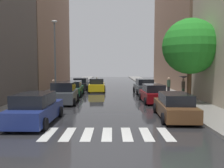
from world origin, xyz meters
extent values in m
cube|color=#2A2A2C|center=(0.00, 24.00, -0.02)|extent=(28.00, 72.00, 0.04)
cube|color=gray|center=(-6.50, 24.00, 0.07)|extent=(3.00, 72.00, 0.15)
cube|color=gray|center=(6.50, 24.00, 0.07)|extent=(3.00, 72.00, 0.15)
cube|color=silver|center=(-2.70, 2.88, 0.01)|extent=(0.45, 2.20, 0.01)
cube|color=silver|center=(-1.80, 2.88, 0.01)|extent=(0.45, 2.20, 0.01)
cube|color=silver|center=(-0.90, 2.88, 0.01)|extent=(0.45, 2.20, 0.01)
cube|color=silver|center=(0.00, 2.88, 0.01)|extent=(0.45, 2.20, 0.01)
cube|color=silver|center=(0.90, 2.88, 0.01)|extent=(0.45, 2.20, 0.01)
cube|color=silver|center=(1.80, 2.88, 0.01)|extent=(0.45, 2.20, 0.01)
cube|color=silver|center=(2.70, 2.88, 0.01)|extent=(0.45, 2.20, 0.01)
cube|color=#8C6B56|center=(-11.00, 28.28, 8.22)|extent=(6.00, 19.53, 16.45)
cube|color=#8C6B56|center=(11.00, 26.01, 7.82)|extent=(6.00, 19.60, 15.64)
cube|color=navy|center=(-3.96, 5.04, 0.59)|extent=(2.01, 4.77, 0.82)
cube|color=black|center=(-3.96, 4.80, 1.34)|extent=(1.74, 2.64, 0.67)
cylinder|color=black|center=(-4.89, 6.62, 0.32)|extent=(0.23, 0.64, 0.64)
cylinder|color=black|center=(-2.97, 6.58, 0.32)|extent=(0.23, 0.64, 0.64)
cylinder|color=black|center=(-4.95, 3.49, 0.32)|extent=(0.23, 0.64, 0.64)
cylinder|color=black|center=(-3.03, 3.46, 0.32)|extent=(0.23, 0.64, 0.64)
cube|color=#474C51|center=(-3.78, 11.75, 0.62)|extent=(2.09, 4.07, 0.90)
cube|color=black|center=(-3.77, 11.55, 1.44)|extent=(1.79, 2.26, 0.73)
cylinder|color=black|center=(-4.80, 13.03, 0.32)|extent=(0.24, 0.65, 0.64)
cylinder|color=black|center=(-2.86, 13.10, 0.32)|extent=(0.24, 0.65, 0.64)
cylinder|color=black|center=(-4.70, 10.39, 0.32)|extent=(0.24, 0.65, 0.64)
cylinder|color=black|center=(-2.76, 10.46, 0.32)|extent=(0.24, 0.65, 0.64)
cube|color=#0C4C2D|center=(-3.87, 17.03, 0.56)|extent=(1.89, 4.65, 0.76)
cube|color=black|center=(-3.86, 16.80, 1.25)|extent=(1.62, 2.57, 0.62)
cylinder|color=black|center=(-4.80, 18.52, 0.32)|extent=(0.24, 0.65, 0.64)
cylinder|color=black|center=(-3.03, 18.57, 0.32)|extent=(0.24, 0.65, 0.64)
cylinder|color=black|center=(-4.71, 15.49, 0.32)|extent=(0.24, 0.65, 0.64)
cylinder|color=black|center=(-2.95, 15.54, 0.32)|extent=(0.24, 0.65, 0.64)
cube|color=black|center=(-3.93, 23.79, 0.56)|extent=(1.95, 4.21, 0.76)
cube|color=black|center=(-3.93, 23.58, 1.24)|extent=(1.69, 2.33, 0.62)
cylinder|color=black|center=(-4.85, 25.18, 0.32)|extent=(0.23, 0.64, 0.64)
cylinder|color=black|center=(-2.97, 25.15, 0.32)|extent=(0.23, 0.64, 0.64)
cylinder|color=black|center=(-4.89, 22.42, 0.32)|extent=(0.23, 0.64, 0.64)
cylinder|color=black|center=(-3.01, 22.39, 0.32)|extent=(0.23, 0.64, 0.64)
cube|color=brown|center=(3.97, 6.23, 0.55)|extent=(2.01, 4.87, 0.74)
cube|color=black|center=(3.96, 5.99, 1.22)|extent=(1.71, 2.70, 0.61)
cylinder|color=black|center=(3.13, 7.84, 0.32)|extent=(0.25, 0.65, 0.64)
cylinder|color=black|center=(4.95, 7.77, 0.32)|extent=(0.25, 0.65, 0.64)
cylinder|color=black|center=(3.00, 4.68, 0.32)|extent=(0.25, 0.65, 0.64)
cylinder|color=black|center=(4.81, 4.61, 0.32)|extent=(0.25, 0.65, 0.64)
cube|color=maroon|center=(3.75, 12.29, 0.56)|extent=(1.93, 4.07, 0.77)
cube|color=black|center=(3.76, 12.09, 1.26)|extent=(1.64, 2.27, 0.63)
cylinder|color=black|center=(2.81, 13.57, 0.32)|extent=(0.25, 0.65, 0.64)
cylinder|color=black|center=(4.57, 13.64, 0.32)|extent=(0.25, 0.65, 0.64)
cylinder|color=black|center=(2.93, 10.93, 0.32)|extent=(0.25, 0.65, 0.64)
cylinder|color=black|center=(4.69, 11.01, 0.32)|extent=(0.25, 0.65, 0.64)
cube|color=#474C51|center=(3.91, 19.03, 0.59)|extent=(2.09, 4.35, 0.82)
cube|color=black|center=(3.92, 18.82, 1.33)|extent=(1.78, 2.42, 0.67)
cylinder|color=black|center=(2.90, 20.41, 0.32)|extent=(0.24, 0.65, 0.64)
cylinder|color=black|center=(4.83, 20.48, 0.32)|extent=(0.24, 0.65, 0.64)
cylinder|color=black|center=(3.00, 17.58, 0.32)|extent=(0.24, 0.65, 0.64)
cylinder|color=black|center=(4.93, 17.65, 0.32)|extent=(0.24, 0.65, 0.64)
cube|color=yellow|center=(-1.64, 21.01, 0.57)|extent=(2.02, 4.40, 0.80)
cube|color=black|center=(-1.63, 20.79, 1.30)|extent=(1.72, 2.44, 0.65)
cube|color=#F2EDCC|center=(-1.63, 20.79, 1.72)|extent=(0.21, 0.37, 0.18)
cylinder|color=black|center=(-2.62, 22.40, 0.32)|extent=(0.24, 0.65, 0.64)
cylinder|color=black|center=(-0.77, 22.47, 0.32)|extent=(0.24, 0.65, 0.64)
cylinder|color=black|center=(-2.51, 19.55, 0.32)|extent=(0.24, 0.65, 0.64)
cylinder|color=black|center=(-0.66, 19.62, 0.32)|extent=(0.24, 0.65, 0.64)
cylinder|color=#38513D|center=(7.09, 14.73, 0.57)|extent=(0.28, 0.28, 0.83)
cylinder|color=brown|center=(7.09, 14.73, 1.31)|extent=(0.36, 0.36, 0.66)
sphere|color=tan|center=(7.09, 14.73, 1.77)|extent=(0.26, 0.26, 0.26)
cone|color=black|center=(7.09, 14.73, 2.07)|extent=(0.99, 0.99, 0.20)
cylinder|color=#333338|center=(7.09, 14.73, 1.69)|extent=(0.02, 0.02, 0.75)
cylinder|color=brown|center=(-5.61, 15.48, 0.54)|extent=(0.28, 0.28, 0.78)
cylinder|color=gray|center=(-5.61, 15.48, 1.24)|extent=(0.36, 0.36, 0.62)
sphere|color=tan|center=(-5.61, 15.48, 1.67)|extent=(0.24, 0.24, 0.24)
cylinder|color=black|center=(6.14, 16.60, 0.58)|extent=(0.28, 0.28, 0.85)
cylinder|color=#38513D|center=(6.14, 16.60, 1.34)|extent=(0.36, 0.36, 0.68)
sphere|color=tan|center=(6.14, 16.60, 1.81)|extent=(0.27, 0.27, 0.27)
cylinder|color=#513823|center=(6.65, 11.70, 1.48)|extent=(0.36, 0.36, 2.66)
sphere|color=#268927|center=(6.65, 11.70, 4.74)|extent=(4.55, 4.55, 4.55)
cylinder|color=#595B60|center=(-5.55, 16.14, 3.80)|extent=(0.16, 0.16, 7.29)
ellipsoid|color=beige|center=(-5.55, 16.14, 7.59)|extent=(0.60, 0.28, 0.24)
camera|label=1|loc=(0.23, -7.66, 3.12)|focal=37.49mm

